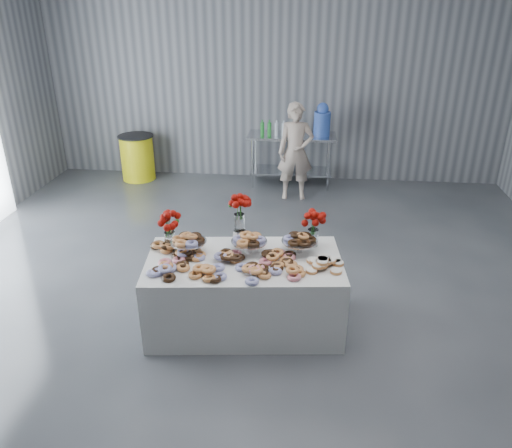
# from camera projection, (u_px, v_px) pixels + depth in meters

# --- Properties ---
(ground) EXTENTS (9.00, 9.00, 0.00)m
(ground) POSITION_uv_depth(u_px,v_px,m) (242.00, 319.00, 5.23)
(ground) COLOR #383A40
(ground) RESTS_ON ground
(room_walls) EXTENTS (8.04, 9.04, 4.02)m
(room_walls) POSITION_uv_depth(u_px,v_px,m) (207.00, 54.00, 4.21)
(room_walls) COLOR slate
(room_walls) RESTS_ON ground
(display_table) EXTENTS (2.00, 1.21, 0.75)m
(display_table) POSITION_uv_depth(u_px,v_px,m) (244.00, 292.00, 5.01)
(display_table) COLOR silver
(display_table) RESTS_ON ground
(prep_table) EXTENTS (1.50, 0.60, 0.90)m
(prep_table) POSITION_uv_depth(u_px,v_px,m) (291.00, 151.00, 8.64)
(prep_table) COLOR silver
(prep_table) RESTS_ON ground
(donut_mounds) EXTENTS (1.88, 1.00, 0.09)m
(donut_mounds) POSITION_uv_depth(u_px,v_px,m) (243.00, 258.00, 4.78)
(donut_mounds) COLOR tan
(donut_mounds) RESTS_ON display_table
(cake_stand_left) EXTENTS (0.36, 0.36, 0.17)m
(cake_stand_left) POSITION_uv_depth(u_px,v_px,m) (188.00, 240.00, 4.92)
(cake_stand_left) COLOR silver
(cake_stand_left) RESTS_ON display_table
(cake_stand_mid) EXTENTS (0.36, 0.36, 0.17)m
(cake_stand_mid) POSITION_uv_depth(u_px,v_px,m) (249.00, 240.00, 4.92)
(cake_stand_mid) COLOR silver
(cake_stand_mid) RESTS_ON display_table
(cake_stand_right) EXTENTS (0.36, 0.36, 0.17)m
(cake_stand_right) POSITION_uv_depth(u_px,v_px,m) (300.00, 240.00, 4.93)
(cake_stand_right) COLOR silver
(cake_stand_right) RESTS_ON display_table
(danish_pile) EXTENTS (0.48, 0.48, 0.11)m
(danish_pile) POSITION_uv_depth(u_px,v_px,m) (323.00, 262.00, 4.69)
(danish_pile) COLOR white
(danish_pile) RESTS_ON display_table
(bouquet_left) EXTENTS (0.26, 0.26, 0.42)m
(bouquet_left) POSITION_uv_depth(u_px,v_px,m) (168.00, 222.00, 4.94)
(bouquet_left) COLOR white
(bouquet_left) RESTS_ON display_table
(bouquet_right) EXTENTS (0.26, 0.26, 0.42)m
(bouquet_right) POSITION_uv_depth(u_px,v_px,m) (314.00, 219.00, 5.00)
(bouquet_right) COLOR white
(bouquet_right) RESTS_ON display_table
(bouquet_center) EXTENTS (0.26, 0.26, 0.57)m
(bouquet_center) POSITION_uv_depth(u_px,v_px,m) (239.00, 210.00, 5.00)
(bouquet_center) COLOR silver
(bouquet_center) RESTS_ON display_table
(water_jug) EXTENTS (0.28, 0.28, 0.55)m
(water_jug) POSITION_uv_depth(u_px,v_px,m) (322.00, 121.00, 8.36)
(water_jug) COLOR #4472EA
(water_jug) RESTS_ON prep_table
(drink_bottles) EXTENTS (0.54, 0.08, 0.27)m
(drink_bottles) POSITION_uv_depth(u_px,v_px,m) (273.00, 128.00, 8.40)
(drink_bottles) COLOR #268C33
(drink_bottles) RESTS_ON prep_table
(person) EXTENTS (0.60, 0.42, 1.57)m
(person) POSITION_uv_depth(u_px,v_px,m) (296.00, 152.00, 8.00)
(person) COLOR #CC8C93
(person) RESTS_ON ground
(trash_barrel) EXTENTS (0.63, 0.63, 0.81)m
(trash_barrel) POSITION_uv_depth(u_px,v_px,m) (138.00, 157.00, 8.99)
(trash_barrel) COLOR yellow
(trash_barrel) RESTS_ON ground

